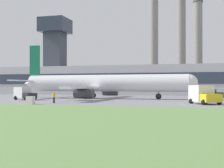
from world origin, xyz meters
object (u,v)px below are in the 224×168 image
(fuel_truck, at_px, (24,94))
(ground_crew_person, at_px, (54,97))
(baggage_truck, at_px, (203,95))
(pushback_tug, at_px, (212,95))
(airplane, at_px, (102,84))

(fuel_truck, bearing_deg, ground_crew_person, -39.91)
(baggage_truck, height_order, ground_crew_person, baggage_truck)
(pushback_tug, xyz_separation_m, fuel_truck, (-30.66, -9.99, 0.25))
(baggage_truck, relative_size, ground_crew_person, 2.91)
(pushback_tug, bearing_deg, baggage_truck, -96.34)
(fuel_truck, bearing_deg, pushback_tug, 18.05)
(ground_crew_person, bearing_deg, baggage_truck, 9.27)
(airplane, xyz_separation_m, pushback_tug, (19.28, 2.02, -1.99))
(airplane, distance_m, baggage_truck, 21.74)
(fuel_truck, distance_m, ground_crew_person, 12.19)
(airplane, relative_size, baggage_truck, 7.00)
(ground_crew_person, bearing_deg, airplane, 82.67)
(airplane, height_order, pushback_tug, airplane)
(airplane, height_order, baggage_truck, airplane)
(pushback_tug, bearing_deg, ground_crew_person, -140.12)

